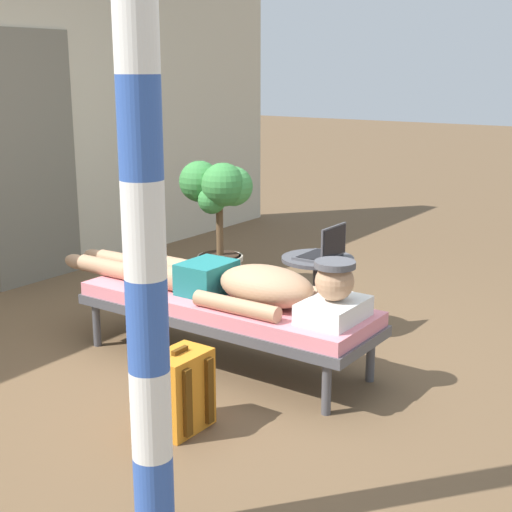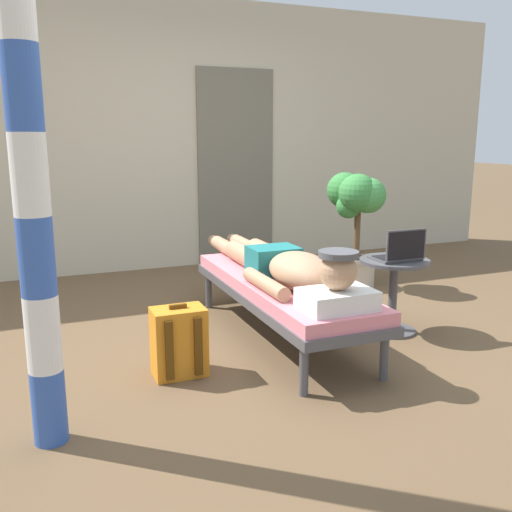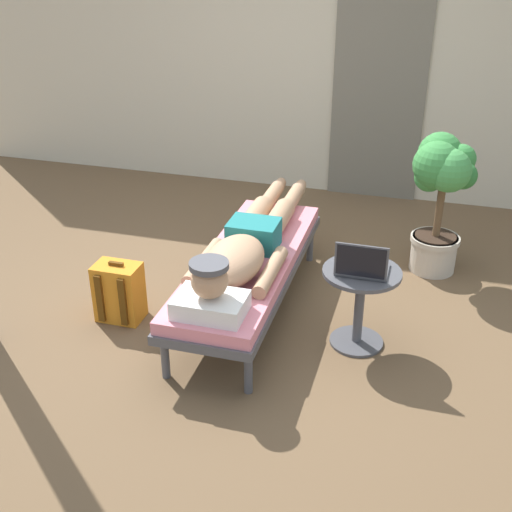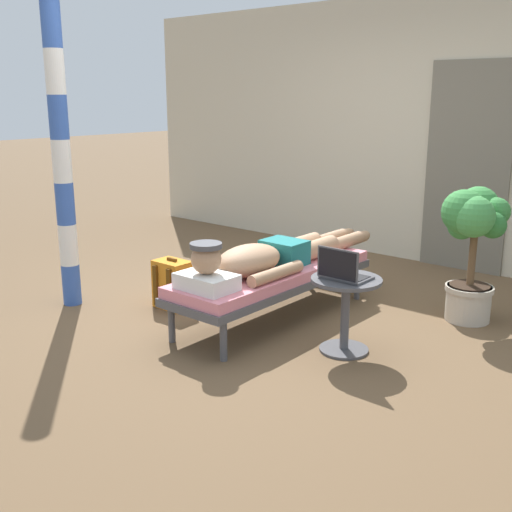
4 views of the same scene
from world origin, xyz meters
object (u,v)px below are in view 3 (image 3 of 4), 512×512
(lounge_chair, at_px, (248,266))
(laptop, at_px, (362,266))
(side_table, at_px, (360,294))
(backpack, at_px, (119,292))
(person_reclining, at_px, (245,247))
(potted_plant, at_px, (441,185))

(lounge_chair, relative_size, laptop, 6.09)
(side_table, xyz_separation_m, laptop, (-0.00, -0.05, 0.23))
(backpack, bearing_deg, lounge_chair, 22.40)
(lounge_chair, height_order, person_reclining, person_reclining)
(backpack, relative_size, potted_plant, 0.41)
(laptop, relative_size, backpack, 0.73)
(person_reclining, bearing_deg, potted_plant, 40.91)
(person_reclining, xyz_separation_m, backpack, (-0.80, -0.26, -0.32))
(person_reclining, distance_m, laptop, 0.80)
(laptop, height_order, backpack, laptop)
(laptop, bearing_deg, potted_plant, 71.35)
(laptop, distance_m, backpack, 1.62)
(person_reclining, distance_m, side_table, 0.80)
(lounge_chair, xyz_separation_m, backpack, (-0.80, -0.33, -0.15))
(lounge_chair, bearing_deg, laptop, -16.93)
(lounge_chair, relative_size, potted_plant, 1.82)
(lounge_chair, distance_m, laptop, 0.84)
(potted_plant, bearing_deg, backpack, -146.99)
(lounge_chair, xyz_separation_m, laptop, (0.77, -0.24, 0.24))
(lounge_chair, relative_size, side_table, 3.61)
(lounge_chair, height_order, side_table, side_table)
(person_reclining, relative_size, potted_plant, 2.09)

